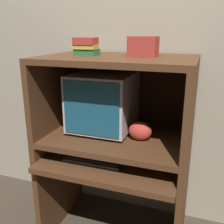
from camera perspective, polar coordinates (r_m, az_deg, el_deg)
wall_back at (r=2.04m, az=4.72°, el=12.42°), size 6.00×0.06×2.60m
desk_base at (r=1.92m, az=0.58°, el=-15.57°), size 0.97×0.72×0.66m
desk_monitor_shelf at (r=1.80m, az=1.11°, el=-5.78°), size 0.97×0.65×0.13m
hutch_upper at (r=1.72m, az=1.53°, el=6.56°), size 0.97×0.65×0.52m
crt_monitor at (r=1.82m, az=-1.92°, el=2.32°), size 0.41×0.43×0.40m
keyboard at (r=1.73m, az=-3.78°, el=-10.12°), size 0.38×0.17×0.03m
mouse at (r=1.66m, az=4.96°, el=-11.32°), size 0.06×0.04×0.03m
snack_bag at (r=1.69m, az=6.14°, el=-4.12°), size 0.15×0.11×0.12m
book_stack at (r=1.74m, az=-5.65°, el=13.98°), size 0.15×0.12×0.11m
storage_box at (r=1.67m, az=6.84°, el=13.99°), size 0.17×0.15×0.12m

